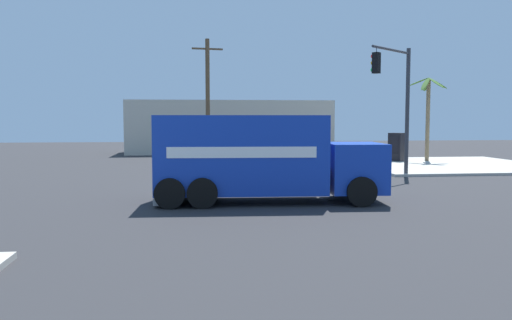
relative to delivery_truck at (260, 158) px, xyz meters
The scene contains 8 objects.
ground_plane 1.79m from the delivery_truck, ahead, with size 100.00×100.00×0.00m, color #2B2B2D.
sidewalk_corner_far 18.43m from the delivery_truck, 43.30° to the left, with size 11.27×11.27×0.14m, color #B2ADA0.
delivery_truck is the anchor object (origin of this frame).
traffic_light_primary 10.50m from the delivery_truck, 41.25° to the left, with size 2.82×2.45×6.28m.
vending_machine_red 18.76m from the delivery_truck, 53.83° to the left, with size 1.16×1.17×1.85m.
palm_tree_far 20.02m from the delivery_truck, 48.80° to the left, with size 2.46×2.47×5.50m.
utility_pole 19.81m from the delivery_truck, 93.51° to the left, with size 2.19×0.44×8.54m.
building_backdrop 27.48m from the delivery_truck, 88.18° to the left, with size 17.14×6.00×4.45m, color beige.
Camera 1 is at (-3.23, -18.09, 2.88)m, focal length 36.78 mm.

